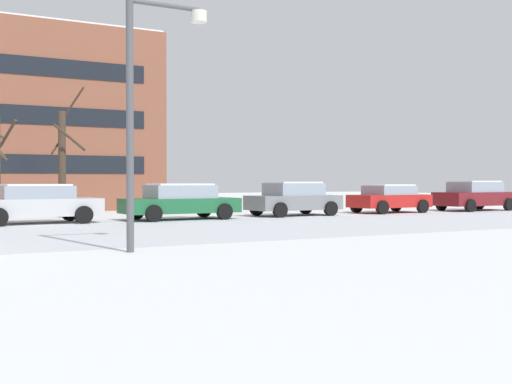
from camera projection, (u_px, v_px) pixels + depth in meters
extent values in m
cylinder|color=#4C4F54|center=(130.00, 123.00, 13.63)|extent=(0.16, 0.16, 5.51)
cylinder|color=#4C4F54|center=(165.00, 5.00, 13.97)|extent=(1.60, 0.10, 0.10)
cylinder|color=silver|center=(199.00, 17.00, 14.36)|extent=(0.36, 0.36, 0.25)
cube|color=silver|center=(36.00, 207.00, 22.93)|extent=(4.49, 2.07, 0.62)
cube|color=#8C99A8|center=(36.00, 192.00, 22.92)|extent=(2.50, 1.84, 0.46)
cube|color=white|center=(36.00, 185.00, 22.92)|extent=(2.27, 1.70, 0.06)
cylinder|color=black|center=(69.00, 212.00, 24.50)|extent=(0.65, 0.25, 0.64)
cylinder|color=black|center=(84.00, 215.00, 22.84)|extent=(0.65, 0.25, 0.64)
cube|color=#1E6038|center=(180.00, 205.00, 25.31)|extent=(4.65, 1.99, 0.58)
cube|color=#8C99A8|center=(180.00, 192.00, 25.30)|extent=(2.59, 1.76, 0.52)
cube|color=white|center=(180.00, 184.00, 25.29)|extent=(2.35, 1.63, 0.06)
cylinder|color=black|center=(204.00, 210.00, 26.87)|extent=(0.65, 0.25, 0.64)
cylinder|color=black|center=(225.00, 211.00, 25.28)|extent=(0.65, 0.25, 0.64)
cylinder|color=black|center=(136.00, 211.00, 25.34)|extent=(0.65, 0.25, 0.64)
cylinder|color=black|center=(154.00, 213.00, 23.75)|extent=(0.65, 0.25, 0.64)
cube|color=slate|center=(294.00, 203.00, 28.12)|extent=(4.14, 2.01, 0.62)
cube|color=#8C99A8|center=(294.00, 189.00, 28.11)|extent=(2.30, 1.79, 0.54)
cube|color=white|center=(294.00, 182.00, 28.10)|extent=(2.10, 1.66, 0.06)
cylinder|color=black|center=(306.00, 207.00, 29.61)|extent=(0.65, 0.25, 0.64)
cylinder|color=black|center=(331.00, 209.00, 27.99)|extent=(0.65, 0.25, 0.64)
cylinder|color=black|center=(257.00, 208.00, 28.25)|extent=(0.65, 0.25, 0.64)
cylinder|color=black|center=(280.00, 210.00, 26.63)|extent=(0.65, 0.25, 0.64)
cube|color=red|center=(389.00, 201.00, 30.72)|extent=(3.99, 1.94, 0.60)
cube|color=#8C99A8|center=(389.00, 190.00, 30.72)|extent=(2.22, 1.73, 0.43)
cube|color=white|center=(389.00, 185.00, 30.71)|extent=(2.02, 1.59, 0.06)
cylinder|color=black|center=(396.00, 205.00, 32.17)|extent=(0.65, 0.25, 0.64)
cylinder|color=black|center=(423.00, 206.00, 30.60)|extent=(0.65, 0.25, 0.64)
cylinder|color=black|center=(356.00, 206.00, 30.86)|extent=(0.65, 0.25, 0.64)
cylinder|color=black|center=(382.00, 207.00, 29.29)|extent=(0.65, 0.25, 0.64)
cube|color=maroon|center=(475.00, 199.00, 33.05)|extent=(4.52, 2.00, 0.69)
cube|color=#8C99A8|center=(475.00, 187.00, 33.04)|extent=(2.51, 1.77, 0.52)
cube|color=white|center=(475.00, 181.00, 33.04)|extent=(2.28, 1.64, 0.06)
cylinder|color=black|center=(479.00, 203.00, 34.60)|extent=(0.65, 0.25, 0.64)
cylinder|color=black|center=(509.00, 204.00, 33.00)|extent=(0.65, 0.25, 0.64)
cylinder|color=black|center=(441.00, 204.00, 33.12)|extent=(0.65, 0.25, 0.64)
cylinder|color=black|center=(470.00, 205.00, 31.52)|extent=(0.65, 0.25, 0.64)
cylinder|color=#423326|center=(62.00, 164.00, 26.91)|extent=(0.31, 0.31, 4.46)
cylinder|color=#423326|center=(73.00, 104.00, 27.41)|extent=(0.79, 1.17, 1.39)
cylinder|color=#423326|center=(59.00, 143.00, 27.12)|extent=(0.70, 0.25, 0.96)
cylinder|color=#423326|center=(70.00, 138.00, 26.40)|extent=(1.41, 0.49, 1.07)
cylinder|color=#423326|center=(8.00, 134.00, 24.51)|extent=(0.59, 1.02, 1.06)
cube|color=brown|center=(28.00, 123.00, 35.13)|extent=(12.60, 9.36, 9.41)
cube|color=white|center=(27.00, 36.00, 35.05)|extent=(12.35, 9.17, 0.10)
cube|color=black|center=(44.00, 164.00, 31.04)|extent=(10.08, 0.04, 0.90)
cube|color=black|center=(44.00, 115.00, 31.00)|extent=(10.08, 0.04, 0.90)
cube|color=black|center=(44.00, 67.00, 30.96)|extent=(10.08, 0.04, 0.90)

